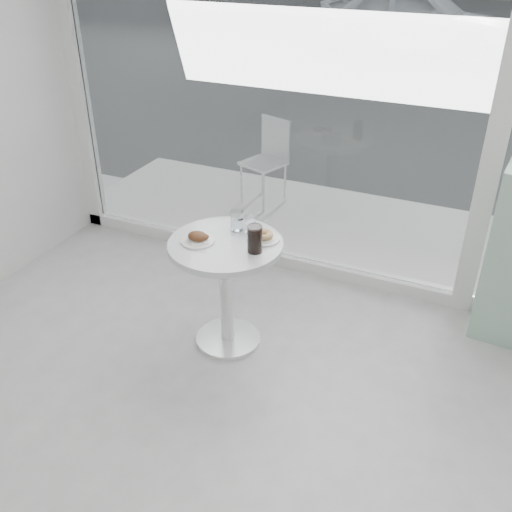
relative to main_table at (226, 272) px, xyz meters
The scene contains 11 objects.
storefront 1.70m from the main_table, 62.44° to the left, with size 5.00×0.14×3.00m.
main_table is the anchor object (origin of this frame).
patio_deck 2.03m from the main_table, 75.26° to the left, with size 5.60×1.60×0.05m, color silver.
street 14.12m from the main_table, 87.97° to the left, with size 40.00×24.00×0.00m, color #363636.
patio_chair 2.22m from the main_table, 106.38° to the left, with size 0.46×0.46×0.83m.
car_white 10.77m from the main_table, 94.65° to the left, with size 1.66×4.13×1.41m, color white.
plate_fritter 0.30m from the main_table, 157.09° to the right, with size 0.21×0.21×0.07m.
plate_donut 0.34m from the main_table, 33.70° to the left, with size 0.21×0.21×0.05m.
water_tumbler_a 0.33m from the main_table, 92.08° to the left, with size 0.08×0.08×0.13m.
water_tumbler_b 0.34m from the main_table, 65.37° to the left, with size 0.07×0.07×0.11m.
cola_glass 0.37m from the main_table, ahead, with size 0.09×0.09×0.17m.
Camera 1 is at (0.95, -0.84, 2.48)m, focal length 40.00 mm.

